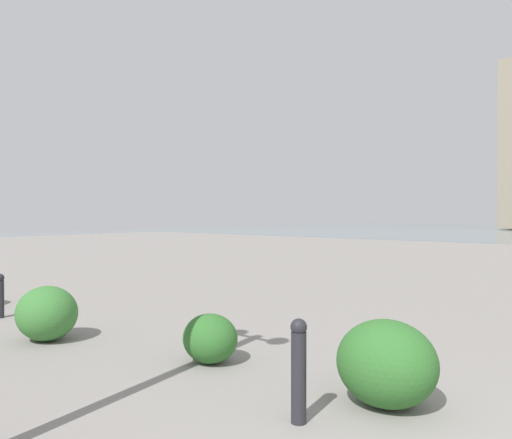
{
  "coord_description": "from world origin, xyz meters",
  "views": [
    {
      "loc": [
        0.35,
        2.51,
        1.63
      ],
      "look_at": [
        8.09,
        -6.67,
        1.49
      ],
      "focal_mm": 34.87,
      "sensor_mm": 36.0,
      "label": 1
    }
  ],
  "objects": [
    {
      "name": "shrub_round",
      "position": [
        4.21,
        -1.3,
        0.27
      ],
      "size": [
        0.63,
        0.57,
        0.54
      ],
      "color": "#2D6628",
      "rests_on": "ground"
    },
    {
      "name": "shrub_wide",
      "position": [
        6.5,
        -0.62,
        0.35
      ],
      "size": [
        0.82,
        0.74,
        0.7
      ],
      "color": "#387533",
      "rests_on": "ground"
    },
    {
      "name": "bollard_near",
      "position": [
        2.58,
        -0.64,
        0.42
      ],
      "size": [
        0.13,
        0.13,
        0.81
      ],
      "color": "#232328",
      "rests_on": "ground"
    },
    {
      "name": "bollard_mid",
      "position": [
        8.41,
        -0.83,
        0.36
      ],
      "size": [
        0.13,
        0.13,
        0.69
      ],
      "color": "#232328",
      "rests_on": "ground"
    },
    {
      "name": "shrub_tall",
      "position": [
        2.2,
        -1.4,
        0.37
      ],
      "size": [
        0.86,
        0.78,
        0.73
      ],
      "color": "#2D6628",
      "rests_on": "ground"
    }
  ]
}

